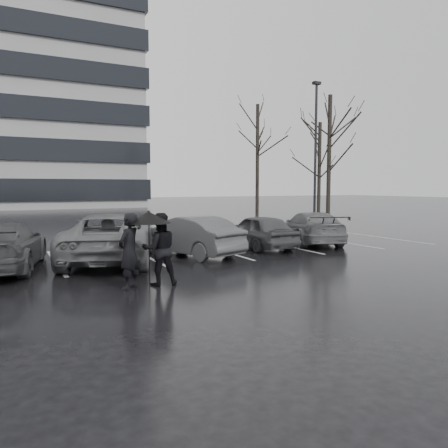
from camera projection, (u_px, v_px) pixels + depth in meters
ground at (238, 262)px, 13.42m from camera, size 160.00×160.00×0.00m
car_main at (259, 231)px, 16.43m from camera, size 1.51×3.75×1.28m
car_west_a at (190, 236)px, 14.65m from camera, size 2.65×4.27×1.33m
car_west_b at (110, 237)px, 13.55m from camera, size 4.11×5.88×1.49m
car_west_c at (2, 246)px, 12.04m from camera, size 2.77×4.93×1.35m
car_east at (311, 228)px, 17.82m from camera, size 3.21×4.80×1.29m
pedestrian_left at (129, 251)px, 9.83m from camera, size 0.75×0.73×1.73m
pedestrian_right at (160, 249)px, 10.25m from camera, size 0.91×0.76×1.71m
umbrella at (149, 217)px, 10.01m from camera, size 1.04×1.04×1.77m
lamp_post at (315, 161)px, 24.74m from camera, size 0.45×0.45×8.17m
stall_stripes at (184, 253)px, 15.28m from camera, size 19.72×5.00×0.00m
tree_east at (329, 160)px, 27.38m from camera, size 0.26×0.26×8.00m
tree_ne at (319, 170)px, 32.10m from camera, size 0.26×0.26×7.00m
tree_north at (257, 161)px, 33.12m from camera, size 0.26×0.26×8.50m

